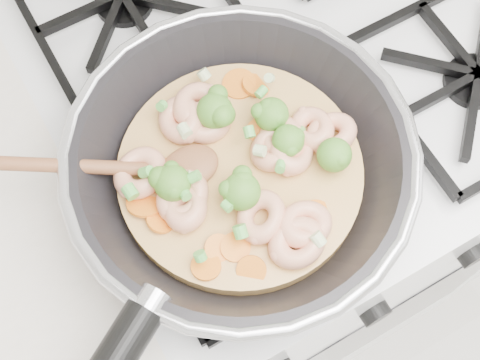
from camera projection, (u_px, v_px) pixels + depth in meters
stove at (276, 185)px, 1.21m from camera, size 0.60×0.60×0.92m
skillet at (237, 171)px, 0.67m from camera, size 0.49×0.37×0.11m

